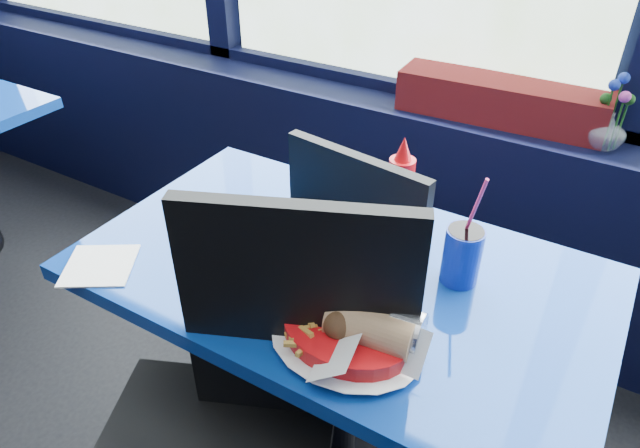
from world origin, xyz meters
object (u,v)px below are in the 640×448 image
(chair_near_front, at_px, (245,415))
(ketchup_bottle, at_px, (400,187))
(chair_near_back, at_px, (365,260))
(planter_box, at_px, (500,100))
(food_basket, at_px, (350,332))
(soda_cup, at_px, (462,254))
(near_table, at_px, (337,324))
(flower_vase, at_px, (609,127))

(chair_near_front, xyz_separation_m, ketchup_bottle, (0.05, 0.59, 0.24))
(chair_near_back, bearing_deg, ketchup_bottle, 161.98)
(planter_box, bearing_deg, chair_near_front, -97.77)
(chair_near_front, bearing_deg, ketchup_bottle, 61.66)
(food_basket, bearing_deg, soda_cup, 88.70)
(near_table, distance_m, soda_cup, 0.37)
(near_table, relative_size, planter_box, 1.83)
(planter_box, bearing_deg, soda_cup, -81.63)
(flower_vase, bearing_deg, soda_cup, -103.46)
(planter_box, bearing_deg, food_basket, -90.63)
(chair_near_front, bearing_deg, planter_box, 61.60)
(near_table, distance_m, chair_near_back, 0.30)
(flower_vase, height_order, food_basket, flower_vase)
(near_table, bearing_deg, chair_near_front, -92.09)
(ketchup_bottle, bearing_deg, chair_near_back, 153.44)
(planter_box, bearing_deg, chair_near_back, -108.33)
(chair_near_back, xyz_separation_m, soda_cup, (0.32, -0.19, 0.27))
(ketchup_bottle, bearing_deg, chair_near_front, -95.06)
(planter_box, xyz_separation_m, flower_vase, (0.33, -0.04, 0.00))
(flower_vase, relative_size, ketchup_bottle, 0.93)
(chair_near_front, xyz_separation_m, soda_cup, (0.26, 0.46, 0.21))
(chair_near_back, relative_size, ketchup_bottle, 3.93)
(near_table, height_order, soda_cup, soda_cup)
(chair_near_back, distance_m, food_basket, 0.58)
(near_table, xyz_separation_m, ketchup_bottle, (0.04, 0.24, 0.29))
(near_table, distance_m, food_basket, 0.33)
(chair_near_back, relative_size, food_basket, 2.86)
(chair_near_back, distance_m, flower_vase, 0.81)
(chair_near_back, distance_m, soda_cup, 0.46)
(near_table, xyz_separation_m, planter_box, (0.10, 0.88, 0.30))
(flower_vase, bearing_deg, chair_near_front, -110.20)
(food_basket, height_order, ketchup_bottle, ketchup_bottle)
(chair_near_front, height_order, flower_vase, chair_near_front)
(chair_near_front, xyz_separation_m, flower_vase, (0.44, 1.20, 0.26))
(chair_near_front, height_order, soda_cup, chair_near_front)
(food_basket, bearing_deg, ketchup_bottle, 121.92)
(near_table, bearing_deg, chair_near_back, 103.33)
(flower_vase, xyz_separation_m, food_basket, (-0.29, -1.04, -0.08))
(ketchup_bottle, bearing_deg, flower_vase, 57.36)
(planter_box, distance_m, soda_cup, 0.80)
(flower_vase, bearing_deg, planter_box, 173.06)
(chair_near_back, bearing_deg, flower_vase, -123.38)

